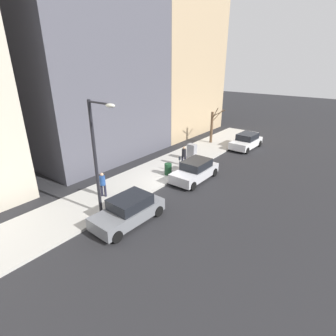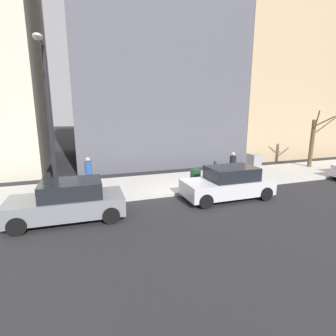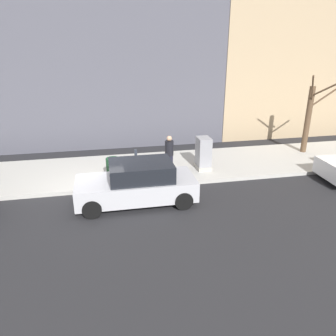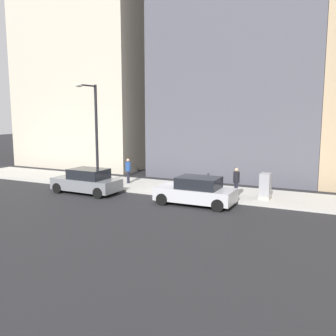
{
  "view_description": "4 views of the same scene",
  "coord_description": "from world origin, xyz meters",
  "px_view_note": "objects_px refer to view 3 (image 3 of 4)",
  "views": [
    {
      "loc": [
        -10.67,
        13.97,
        8.42
      ],
      "look_at": [
        0.65,
        -0.49,
        0.87
      ],
      "focal_mm": 28.0,
      "sensor_mm": 36.0,
      "label": 1
    },
    {
      "loc": [
        -11.37,
        4.97,
        4.13
      ],
      "look_at": [
        -0.01,
        1.04,
        1.44
      ],
      "focal_mm": 28.0,
      "sensor_mm": 36.0,
      "label": 2
    },
    {
      "loc": [
        -11.74,
        -0.56,
        5.46
      ],
      "look_at": [
        -0.42,
        -2.84,
        0.98
      ],
      "focal_mm": 35.0,
      "sensor_mm": 36.0,
      "label": 3
    },
    {
      "loc": [
        -19.36,
        -8.69,
        4.94
      ],
      "look_at": [
        0.99,
        1.06,
        1.54
      ],
      "focal_mm": 40.0,
      "sensor_mm": 36.0,
      "label": 4
    }
  ],
  "objects_px": {
    "parked_car_silver": "(137,183)",
    "parking_meter": "(136,162)",
    "utility_box": "(203,154)",
    "bare_tree": "(309,117)",
    "pedestrian_near_meter": "(169,152)",
    "trash_bin": "(113,169)"
  },
  "relations": [
    {
      "from": "utility_box",
      "to": "bare_tree",
      "type": "relative_size",
      "value": 0.36
    },
    {
      "from": "bare_tree",
      "to": "parked_car_silver",
      "type": "bearing_deg",
      "value": 112.05
    },
    {
      "from": "parked_car_silver",
      "to": "bare_tree",
      "type": "height_order",
      "value": "bare_tree"
    },
    {
      "from": "bare_tree",
      "to": "pedestrian_near_meter",
      "type": "xyz_separation_m",
      "value": [
        -1.48,
        7.36,
        -0.87
      ]
    },
    {
      "from": "parked_car_silver",
      "to": "parking_meter",
      "type": "bearing_deg",
      "value": -4.94
    },
    {
      "from": "parking_meter",
      "to": "bare_tree",
      "type": "bearing_deg",
      "value": -76.65
    },
    {
      "from": "utility_box",
      "to": "pedestrian_near_meter",
      "type": "bearing_deg",
      "value": 98.38
    },
    {
      "from": "parked_car_silver",
      "to": "pedestrian_near_meter",
      "type": "height_order",
      "value": "pedestrian_near_meter"
    },
    {
      "from": "parking_meter",
      "to": "utility_box",
      "type": "distance_m",
      "value": 3.17
    },
    {
      "from": "parked_car_silver",
      "to": "bare_tree",
      "type": "xyz_separation_m",
      "value": [
        3.63,
        -8.97,
        1.22
      ]
    },
    {
      "from": "parked_car_silver",
      "to": "parking_meter",
      "type": "distance_m",
      "value": 1.56
    },
    {
      "from": "parking_meter",
      "to": "utility_box",
      "type": "bearing_deg",
      "value": -74.44
    },
    {
      "from": "parked_car_silver",
      "to": "pedestrian_near_meter",
      "type": "bearing_deg",
      "value": -36.84
    },
    {
      "from": "parked_car_silver",
      "to": "utility_box",
      "type": "bearing_deg",
      "value": -53.33
    },
    {
      "from": "parked_car_silver",
      "to": "trash_bin",
      "type": "xyz_separation_m",
      "value": [
        1.98,
        0.77,
        -0.14
      ]
    },
    {
      "from": "parking_meter",
      "to": "utility_box",
      "type": "xyz_separation_m",
      "value": [
        0.85,
        -3.05,
        -0.13
      ]
    },
    {
      "from": "parking_meter",
      "to": "utility_box",
      "type": "relative_size",
      "value": 0.94
    },
    {
      "from": "bare_tree",
      "to": "pedestrian_near_meter",
      "type": "relative_size",
      "value": 2.37
    },
    {
      "from": "parking_meter",
      "to": "bare_tree",
      "type": "relative_size",
      "value": 0.34
    },
    {
      "from": "parking_meter",
      "to": "trash_bin",
      "type": "distance_m",
      "value": 1.07
    },
    {
      "from": "trash_bin",
      "to": "utility_box",
      "type": "bearing_deg",
      "value": -84.22
    },
    {
      "from": "parked_car_silver",
      "to": "bare_tree",
      "type": "bearing_deg",
      "value": -68.12
    }
  ]
}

